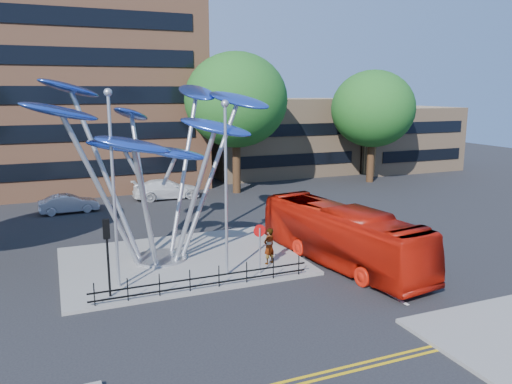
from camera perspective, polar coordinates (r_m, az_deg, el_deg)
name	(u,v)px	position (r m, az deg, el deg)	size (l,w,h in m)	color
ground	(239,303)	(21.67, -1.94, -12.58)	(120.00, 120.00, 0.00)	black
traffic_island	(181,261)	(26.72, -8.53, -7.77)	(12.00, 9.00, 0.15)	slate
double_yellow_near	(306,377)	(16.82, 5.70, -20.25)	(40.00, 0.12, 0.01)	gold
double_yellow_far	(310,382)	(16.60, 6.22, -20.74)	(40.00, 0.12, 0.01)	gold
brick_tower	(51,21)	(50.93, -22.34, 17.64)	(25.00, 15.00, 30.00)	#986042
low_building_near	(281,137)	(53.88, 2.84, 6.35)	(15.00, 8.00, 8.00)	#A07F5E
low_building_far	(399,138)	(59.62, 16.01, 5.94)	(12.00, 8.00, 7.00)	#A07F5E
tree_right	(236,100)	(43.20, -2.29, 10.44)	(8.80, 8.80, 12.11)	black
tree_far	(373,109)	(49.81, 13.22, 9.22)	(8.00, 8.00, 10.81)	black
leaf_sculpture	(153,131)	(25.76, -11.67, 6.89)	(12.72, 9.54, 9.51)	#9EA0A5
street_lamp_left	(113,173)	(22.45, -16.07, 2.13)	(0.36, 0.36, 8.80)	#9EA0A5
street_lamp_right	(226,173)	(23.08, -3.47, 2.15)	(0.36, 0.36, 8.30)	#9EA0A5
traffic_light_island	(107,241)	(22.03, -16.67, -5.40)	(0.28, 0.18, 3.42)	black
no_entry_sign_island	(260,241)	(23.91, 0.42, -5.57)	(0.60, 0.10, 2.45)	#9EA0A5
pedestrian_railing_front	(205,280)	(22.66, -5.89, -10.01)	(10.00, 0.06, 1.00)	black
red_bus	(341,235)	(26.11, 9.73, -4.92)	(2.57, 11.00, 3.06)	#AF1408
pedestrian	(269,246)	(25.51, 1.50, -6.19)	(0.68, 0.45, 1.87)	gray
parked_car_mid	(69,204)	(39.16, -20.62, -1.25)	(1.45, 4.17, 1.37)	#B1B2B9
parked_car_right	(167,189)	(42.13, -10.19, 0.33)	(2.24, 5.52, 1.60)	silver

